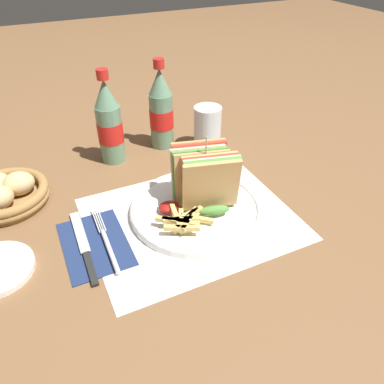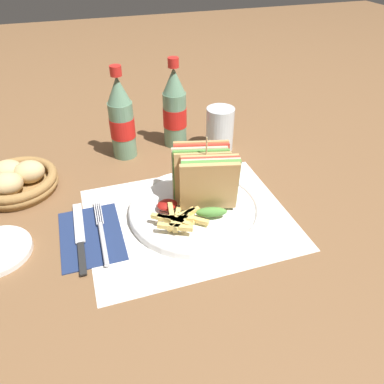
{
  "view_description": "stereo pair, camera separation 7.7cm",
  "coord_description": "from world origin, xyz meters",
  "px_view_note": "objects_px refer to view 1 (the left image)",
  "views": [
    {
      "loc": [
        -0.28,
        -0.53,
        0.49
      ],
      "look_at": [
        -0.02,
        0.03,
        0.04
      ],
      "focal_mm": 35.0,
      "sensor_mm": 36.0,
      "label": 1
    },
    {
      "loc": [
        -0.21,
        -0.56,
        0.49
      ],
      "look_at": [
        -0.02,
        0.03,
        0.04
      ],
      "focal_mm": 35.0,
      "sensor_mm": 36.0,
      "label": 2
    }
  ],
  "objects_px": {
    "bread_basket": "(5,194)",
    "knife": "(84,246)",
    "plate_main": "(196,209)",
    "coke_bottle_far": "(161,111)",
    "glass_near": "(207,130)",
    "club_sandwich": "(206,178)",
    "coke_bottle_near": "(109,124)",
    "fork": "(108,244)"
  },
  "relations": [
    {
      "from": "plate_main",
      "to": "club_sandwich",
      "type": "height_order",
      "value": "club_sandwich"
    },
    {
      "from": "coke_bottle_near",
      "to": "club_sandwich",
      "type": "bearing_deg",
      "value": -65.77
    },
    {
      "from": "plate_main",
      "to": "coke_bottle_near",
      "type": "height_order",
      "value": "coke_bottle_near"
    },
    {
      "from": "coke_bottle_near",
      "to": "glass_near",
      "type": "height_order",
      "value": "coke_bottle_near"
    },
    {
      "from": "plate_main",
      "to": "bread_basket",
      "type": "distance_m",
      "value": 0.41
    },
    {
      "from": "glass_near",
      "to": "bread_basket",
      "type": "bearing_deg",
      "value": -175.82
    },
    {
      "from": "knife",
      "to": "coke_bottle_near",
      "type": "height_order",
      "value": "coke_bottle_near"
    },
    {
      "from": "plate_main",
      "to": "coke_bottle_near",
      "type": "bearing_deg",
      "value": 108.73
    },
    {
      "from": "coke_bottle_near",
      "to": "coke_bottle_far",
      "type": "xyz_separation_m",
      "value": [
        0.14,
        0.02,
        0.0
      ]
    },
    {
      "from": "bread_basket",
      "to": "knife",
      "type": "bearing_deg",
      "value": -60.44
    },
    {
      "from": "coke_bottle_near",
      "to": "glass_near",
      "type": "relative_size",
      "value": 2.04
    },
    {
      "from": "plate_main",
      "to": "coke_bottle_near",
      "type": "xyz_separation_m",
      "value": [
        -0.1,
        0.28,
        0.09
      ]
    },
    {
      "from": "knife",
      "to": "coke_bottle_near",
      "type": "bearing_deg",
      "value": 65.57
    },
    {
      "from": "knife",
      "to": "coke_bottle_far",
      "type": "height_order",
      "value": "coke_bottle_far"
    },
    {
      "from": "fork",
      "to": "coke_bottle_far",
      "type": "bearing_deg",
      "value": 54.7
    },
    {
      "from": "plate_main",
      "to": "bread_basket",
      "type": "height_order",
      "value": "bread_basket"
    },
    {
      "from": "club_sandwich",
      "to": "glass_near",
      "type": "bearing_deg",
      "value": 62.01
    },
    {
      "from": "coke_bottle_far",
      "to": "glass_near",
      "type": "bearing_deg",
      "value": -30.68
    },
    {
      "from": "coke_bottle_near",
      "to": "knife",
      "type": "bearing_deg",
      "value": -115.54
    },
    {
      "from": "knife",
      "to": "glass_near",
      "type": "height_order",
      "value": "glass_near"
    },
    {
      "from": "coke_bottle_far",
      "to": "glass_near",
      "type": "distance_m",
      "value": 0.13
    },
    {
      "from": "coke_bottle_near",
      "to": "coke_bottle_far",
      "type": "height_order",
      "value": "same"
    },
    {
      "from": "fork",
      "to": "glass_near",
      "type": "xyz_separation_m",
      "value": [
        0.34,
        0.26,
        0.04
      ]
    },
    {
      "from": "fork",
      "to": "coke_bottle_near",
      "type": "bearing_deg",
      "value": 73.37
    },
    {
      "from": "fork",
      "to": "glass_near",
      "type": "distance_m",
      "value": 0.43
    },
    {
      "from": "bread_basket",
      "to": "coke_bottle_far",
      "type": "bearing_deg",
      "value": 13.82
    },
    {
      "from": "coke_bottle_near",
      "to": "coke_bottle_far",
      "type": "distance_m",
      "value": 0.14
    },
    {
      "from": "knife",
      "to": "coke_bottle_near",
      "type": "distance_m",
      "value": 0.33
    },
    {
      "from": "glass_near",
      "to": "coke_bottle_far",
      "type": "bearing_deg",
      "value": 149.32
    },
    {
      "from": "fork",
      "to": "bread_basket",
      "type": "relative_size",
      "value": 1.07
    },
    {
      "from": "club_sandwich",
      "to": "coke_bottle_near",
      "type": "relative_size",
      "value": 0.65
    },
    {
      "from": "bread_basket",
      "to": "fork",
      "type": "bearing_deg",
      "value": -54.72
    },
    {
      "from": "plate_main",
      "to": "fork",
      "type": "xyz_separation_m",
      "value": [
        -0.19,
        -0.02,
        -0.0
      ]
    },
    {
      "from": "club_sandwich",
      "to": "bread_basket",
      "type": "relative_size",
      "value": 0.84
    },
    {
      "from": "club_sandwich",
      "to": "bread_basket",
      "type": "distance_m",
      "value": 0.43
    },
    {
      "from": "fork",
      "to": "knife",
      "type": "distance_m",
      "value": 0.04
    },
    {
      "from": "coke_bottle_near",
      "to": "glass_near",
      "type": "distance_m",
      "value": 0.25
    },
    {
      "from": "glass_near",
      "to": "bread_basket",
      "type": "height_order",
      "value": "glass_near"
    },
    {
      "from": "club_sandwich",
      "to": "fork",
      "type": "xyz_separation_m",
      "value": [
        -0.22,
        -0.03,
        -0.07
      ]
    },
    {
      "from": "plate_main",
      "to": "coke_bottle_far",
      "type": "height_order",
      "value": "coke_bottle_far"
    },
    {
      "from": "knife",
      "to": "bread_basket",
      "type": "relative_size",
      "value": 1.16
    },
    {
      "from": "glass_near",
      "to": "bread_basket",
      "type": "xyz_separation_m",
      "value": [
        -0.5,
        -0.04,
        -0.02
      ]
    }
  ]
}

